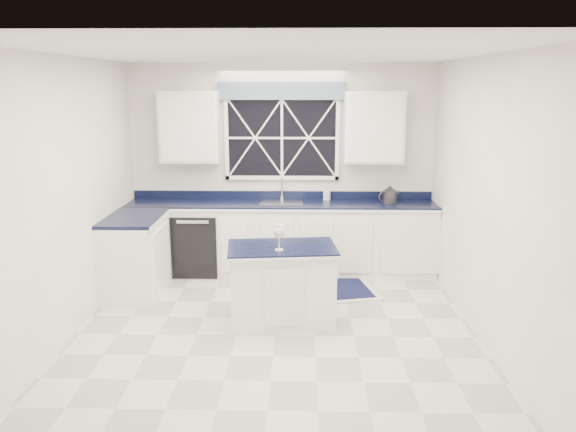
{
  "coord_description": "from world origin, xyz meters",
  "views": [
    {
      "loc": [
        0.24,
        -5.14,
        2.43
      ],
      "look_at": [
        0.12,
        0.4,
        1.13
      ],
      "focal_mm": 35.0,
      "sensor_mm": 36.0,
      "label": 1
    }
  ],
  "objects_px": {
    "wine_glass": "(279,233)",
    "kettle": "(389,195)",
    "faucet": "(282,188)",
    "dishwasher": "(198,242)",
    "island": "(282,284)",
    "soap_bottle": "(327,193)"
  },
  "relations": [
    {
      "from": "soap_bottle",
      "to": "wine_glass",
      "type": "bearing_deg",
      "value": -106.3
    },
    {
      "from": "wine_glass",
      "to": "kettle",
      "type": "bearing_deg",
      "value": 52.43
    },
    {
      "from": "wine_glass",
      "to": "soap_bottle",
      "type": "relative_size",
      "value": 1.43
    },
    {
      "from": "island",
      "to": "soap_bottle",
      "type": "distance_m",
      "value": 1.96
    },
    {
      "from": "kettle",
      "to": "island",
      "type": "bearing_deg",
      "value": -153.6
    },
    {
      "from": "island",
      "to": "kettle",
      "type": "height_order",
      "value": "kettle"
    },
    {
      "from": "faucet",
      "to": "island",
      "type": "relative_size",
      "value": 0.26
    },
    {
      "from": "wine_glass",
      "to": "soap_bottle",
      "type": "xyz_separation_m",
      "value": [
        0.56,
        1.92,
        0.03
      ]
    },
    {
      "from": "faucet",
      "to": "wine_glass",
      "type": "xyz_separation_m",
      "value": [
        0.04,
        -1.93,
        -0.1
      ]
    },
    {
      "from": "dishwasher",
      "to": "island",
      "type": "xyz_separation_m",
      "value": [
        1.16,
        -1.6,
        0.0
      ]
    },
    {
      "from": "kettle",
      "to": "soap_bottle",
      "type": "relative_size",
      "value": 1.63
    },
    {
      "from": "dishwasher",
      "to": "kettle",
      "type": "relative_size",
      "value": 2.76
    },
    {
      "from": "faucet",
      "to": "kettle",
      "type": "xyz_separation_m",
      "value": [
        1.39,
        -0.16,
        -0.06
      ]
    },
    {
      "from": "dishwasher",
      "to": "soap_bottle",
      "type": "height_order",
      "value": "soap_bottle"
    },
    {
      "from": "island",
      "to": "soap_bottle",
      "type": "height_order",
      "value": "soap_bottle"
    },
    {
      "from": "kettle",
      "to": "wine_glass",
      "type": "relative_size",
      "value": 1.14
    },
    {
      "from": "island",
      "to": "soap_bottle",
      "type": "xyz_separation_m",
      "value": [
        0.54,
        1.79,
        0.62
      ]
    },
    {
      "from": "soap_bottle",
      "to": "faucet",
      "type": "bearing_deg",
      "value": 179.12
    },
    {
      "from": "faucet",
      "to": "kettle",
      "type": "distance_m",
      "value": 1.4
    },
    {
      "from": "island",
      "to": "wine_glass",
      "type": "height_order",
      "value": "wine_glass"
    },
    {
      "from": "wine_glass",
      "to": "dishwasher",
      "type": "bearing_deg",
      "value": 123.22
    },
    {
      "from": "faucet",
      "to": "wine_glass",
      "type": "bearing_deg",
      "value": -88.95
    }
  ]
}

